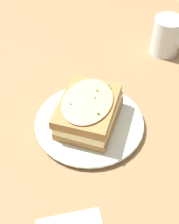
{
  "coord_description": "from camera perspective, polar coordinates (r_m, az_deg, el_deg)",
  "views": [
    {
      "loc": [
        0.2,
        0.41,
        0.54
      ],
      "look_at": [
        0.03,
        -0.02,
        0.04
      ],
      "focal_mm": 50.0,
      "sensor_mm": 36.0,
      "label": 1
    }
  ],
  "objects": [
    {
      "name": "water_glass",
      "position": [
        0.92,
        13.89,
        13.34
      ],
      "size": [
        0.08,
        0.08,
        0.1
      ],
      "primitive_type": "cylinder",
      "color": "silver",
      "rests_on": "ground_plane"
    },
    {
      "name": "sandwich",
      "position": [
        0.68,
        -0.14,
        0.24
      ],
      "size": [
        0.19,
        0.19,
        0.07
      ],
      "rotation": [
        0.0,
        0.0,
        4.01
      ],
      "color": "#A37542",
      "rests_on": "dinner_plate"
    },
    {
      "name": "dinner_plate",
      "position": [
        0.71,
        -0.0,
        -1.96
      ],
      "size": [
        0.25,
        0.25,
        0.01
      ],
      "color": "silver",
      "rests_on": "ground_plane"
    },
    {
      "name": "ground_plane",
      "position": [
        0.71,
        2.59,
        -3.17
      ],
      "size": [
        2.4,
        2.4,
        0.0
      ],
      "primitive_type": "plane",
      "color": "olive"
    }
  ]
}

